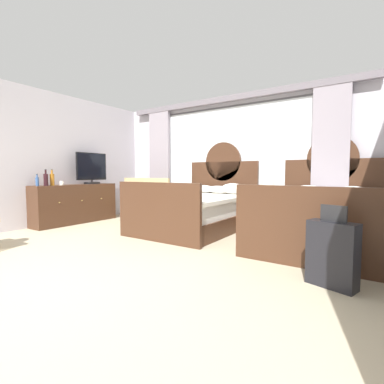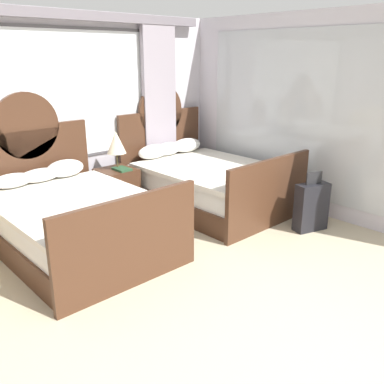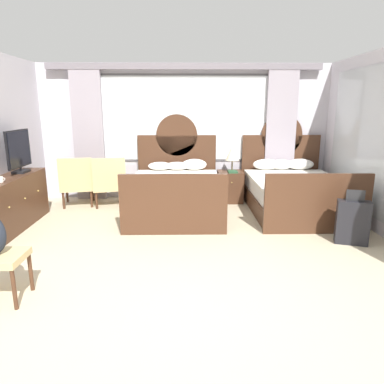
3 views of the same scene
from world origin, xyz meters
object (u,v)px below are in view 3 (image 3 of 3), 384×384
tv_flatscreen (19,151)px  armchair_by_window_centre (77,181)px  table_lamp_on_nightstand (232,153)px  suitcase_on_floor (352,222)px  book_on_nightstand (233,172)px  armchair_by_window_left (109,181)px  bed_near_mirror (294,192)px  cup_on_dresser (0,179)px  dresser_minibar (11,204)px  bed_near_window (176,192)px  nightstand_between_beds (230,186)px

tv_flatscreen → armchair_by_window_centre: tv_flatscreen is taller
table_lamp_on_nightstand → suitcase_on_floor: 2.75m
book_on_nightstand → armchair_by_window_left: size_ratio=0.27×
bed_near_mirror → cup_on_dresser: bearing=-165.2°
bed_near_mirror → suitcase_on_floor: 1.60m
table_lamp_on_nightstand → armchair_by_window_left: (-2.38, -0.29, -0.50)m
dresser_minibar → tv_flatscreen: 0.86m
dresser_minibar → suitcase_on_floor: (5.01, -0.69, -0.10)m
bed_near_window → book_on_nightstand: bearing=29.4°
bed_near_window → armchair_by_window_centre: size_ratio=2.36×
dresser_minibar → tv_flatscreen: (0.02, 0.41, 0.76)m
cup_on_dresser → book_on_nightstand: bearing=27.2°
dresser_minibar → cup_on_dresser: cup_on_dresser is taller
book_on_nightstand → armchair_by_window_centre: 3.00m
table_lamp_on_nightstand → dresser_minibar: 3.99m
bed_near_window → nightstand_between_beds: 1.28m
armchair_by_window_left → suitcase_on_floor: (3.77, -1.99, -0.18)m
table_lamp_on_nightstand → cup_on_dresser: (-3.55, -1.93, -0.12)m
bed_near_mirror → tv_flatscreen: bed_near_mirror is taller
armchair_by_window_left → armchair_by_window_centre: bearing=-179.9°
bed_near_mirror → cup_on_dresser: bed_near_mirror is taller
dresser_minibar → table_lamp_on_nightstand: bearing=23.7°
tv_flatscreen → suitcase_on_floor: tv_flatscreen is taller
nightstand_between_beds → suitcase_on_floor: (1.42, -2.27, 0.01)m
book_on_nightstand → tv_flatscreen: size_ratio=0.34×
armchair_by_window_left → suitcase_on_floor: armchair_by_window_left is taller
bed_near_mirror → cup_on_dresser: size_ratio=20.54×
tv_flatscreen → bed_near_mirror: bearing=5.6°
suitcase_on_floor → nightstand_between_beds: bearing=122.0°
table_lamp_on_nightstand → book_on_nightstand: 0.37m
tv_flatscreen → cup_on_dresser: (0.05, -0.75, -0.31)m
table_lamp_on_nightstand → cup_on_dresser: 4.04m
bed_near_mirror → nightstand_between_beds: size_ratio=3.65×
table_lamp_on_nightstand → armchair_by_window_centre: 3.04m
bed_near_window → armchair_by_window_centre: bearing=166.9°
bed_near_mirror → armchair_by_window_centre: (-4.02, 0.44, 0.12)m
cup_on_dresser → armchair_by_window_centre: bearing=71.3°
book_on_nightstand → cup_on_dresser: bearing=-152.8°
cup_on_dresser → tv_flatscreen: bearing=93.9°
nightstand_between_beds → cup_on_dresser: (-3.51, -1.92, 0.55)m
tv_flatscreen → armchair_by_window_centre: (0.61, 0.89, -0.68)m
dresser_minibar → cup_on_dresser: size_ratio=16.46×
cup_on_dresser → armchair_by_window_left: 2.05m
table_lamp_on_nightstand → suitcase_on_floor: size_ratio=0.70×
armchair_by_window_left → nightstand_between_beds: bearing=6.7°
cup_on_dresser → table_lamp_on_nightstand: bearing=28.6°
armchair_by_window_left → armchair_by_window_centre: size_ratio=1.00×
table_lamp_on_nightstand → armchair_by_window_left: 2.45m
armchair_by_window_left → bed_near_window: bearing=-18.9°
bed_near_window → dresser_minibar: (-2.52, -0.86, 0.04)m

